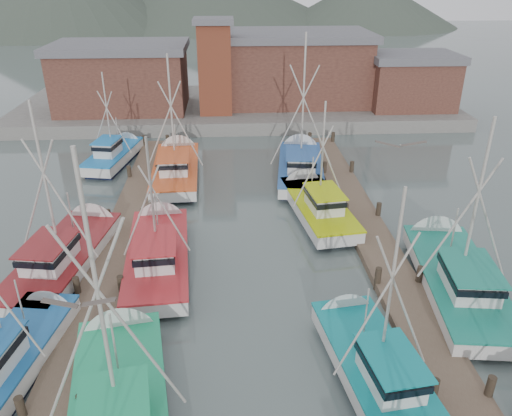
{
  "coord_description": "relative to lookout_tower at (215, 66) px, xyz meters",
  "views": [
    {
      "loc": [
        -0.88,
        -14.37,
        13.96
      ],
      "look_at": [
        0.44,
        8.88,
        2.6
      ],
      "focal_mm": 35.0,
      "sensor_mm": 36.0,
      "label": 1
    }
  ],
  "objects": [
    {
      "name": "ground",
      "position": [
        2.0,
        -33.0,
        -5.55
      ],
      "size": [
        260.0,
        260.0,
        0.0
      ],
      "primitive_type": "plane",
      "color": "#4A5956",
      "rests_on": "ground"
    },
    {
      "name": "dock_left",
      "position": [
        -5.0,
        -28.96,
        -5.34
      ],
      "size": [
        2.3,
        46.0,
        1.5
      ],
      "color": "#4E3D30",
      "rests_on": "ground"
    },
    {
      "name": "dock_right",
      "position": [
        9.0,
        -28.96,
        -5.34
      ],
      "size": [
        2.3,
        46.0,
        1.5
      ],
      "color": "#4E3D30",
      "rests_on": "ground"
    },
    {
      "name": "quay",
      "position": [
        2.0,
        4.0,
        -4.95
      ],
      "size": [
        44.0,
        16.0,
        1.2
      ],
      "primitive_type": "cube",
      "color": "gray",
      "rests_on": "ground"
    },
    {
      "name": "shed_left",
      "position": [
        -9.0,
        2.0,
        -1.21
      ],
      "size": [
        12.72,
        8.48,
        6.2
      ],
      "color": "brown",
      "rests_on": "quay"
    },
    {
      "name": "shed_center",
      "position": [
        8.0,
        4.0,
        -0.86
      ],
      "size": [
        14.84,
        9.54,
        6.9
      ],
      "color": "brown",
      "rests_on": "quay"
    },
    {
      "name": "shed_right",
      "position": [
        19.0,
        1.0,
        -1.71
      ],
      "size": [
        8.48,
        6.36,
        5.2
      ],
      "color": "brown",
      "rests_on": "quay"
    },
    {
      "name": "lookout_tower",
      "position": [
        0.0,
        0.0,
        0.0
      ],
      "size": [
        3.6,
        3.6,
        8.5
      ],
      "color": "brown",
      "rests_on": "quay"
    },
    {
      "name": "distant_hills",
      "position": [
        -10.76,
        89.59,
        -5.55
      ],
      "size": [
        175.0,
        140.0,
        42.0
      ],
      "color": "#3A4439",
      "rests_on": "ground"
    },
    {
      "name": "boat_4",
      "position": [
        -2.77,
        -34.93,
        -4.86
      ],
      "size": [
        4.72,
        10.31,
        10.96
      ],
      "rotation": [
        0.0,
        0.0,
        0.17
      ],
      "color": "black",
      "rests_on": "ground"
    },
    {
      "name": "boat_5",
      "position": [
        6.2,
        -33.54,
        -4.87
      ],
      "size": [
        3.65,
        8.62,
        8.75
      ],
      "rotation": [
        0.0,
        0.0,
        0.14
      ],
      "color": "black",
      "rests_on": "ground"
    },
    {
      "name": "boat_6",
      "position": [
        -7.16,
        -32.11,
        -4.87
      ],
      "size": [
        3.43,
        7.9,
        7.25
      ],
      "rotation": [
        0.0,
        0.0,
        -0.15
      ],
      "color": "black",
      "rests_on": "ground"
    },
    {
      "name": "boat_8",
      "position": [
        -2.64,
        -25.01,
        -4.87
      ],
      "size": [
        3.69,
        9.71,
        7.92
      ],
      "rotation": [
        0.0,
        0.0,
        0.08
      ],
      "color": "black",
      "rests_on": "ground"
    },
    {
      "name": "boat_9",
      "position": [
        6.37,
        -19.91,
        -4.87
      ],
      "size": [
        3.88,
        9.1,
        8.01
      ],
      "rotation": [
        0.0,
        0.0,
        0.14
      ],
      "color": "black",
      "rests_on": "ground"
    },
    {
      "name": "boat_10",
      "position": [
        -7.27,
        -24.95,
        -4.86
      ],
      "size": [
        4.32,
        9.84,
        9.62
      ],
      "rotation": [
        0.0,
        0.0,
        -0.15
      ],
      "color": "black",
      "rests_on": "ground"
    },
    {
      "name": "boat_11",
      "position": [
        11.68,
        -28.01,
        -4.87
      ],
      "size": [
        4.33,
        10.32,
        9.57
      ],
      "rotation": [
        0.0,
        0.0,
        -0.12
      ],
      "color": "black",
      "rests_on": "ground"
    },
    {
      "name": "boat_12",
      "position": [
        -2.76,
        -13.1,
        -4.87
      ],
      "size": [
        3.96,
        10.04,
        9.75
      ],
      "rotation": [
        0.0,
        0.0,
        0.04
      ],
      "color": "black",
      "rests_on": "ground"
    },
    {
      "name": "boat_13",
      "position": [
        6.34,
        -13.26,
        -4.86
      ],
      "size": [
        4.37,
        10.17,
        11.02
      ],
      "rotation": [
        0.0,
        0.0,
        -0.12
      ],
      "color": "black",
      "rests_on": "ground"
    },
    {
      "name": "boat_14",
      "position": [
        -7.72,
        -9.96,
        -4.87
      ],
      "size": [
        3.67,
        7.98,
        7.65
      ],
      "rotation": [
        0.0,
        0.0,
        -0.19
      ],
      "color": "black",
      "rests_on": "ground"
    },
    {
      "name": "gull_near",
      "position": [
        -2.09,
        -38.68,
        2.04
      ],
      "size": [
        1.55,
        0.62,
        0.24
      ],
      "rotation": [
        0.0,
        0.0,
        -0.08
      ],
      "color": "gray",
      "rests_on": "ground"
    },
    {
      "name": "gull_far",
      "position": [
        6.27,
        -33.34,
        3.56
      ],
      "size": [
        1.55,
        0.63,
        0.24
      ],
      "rotation": [
        0.0,
        0.0,
        -0.14
      ],
      "color": "gray",
      "rests_on": "ground"
    }
  ]
}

